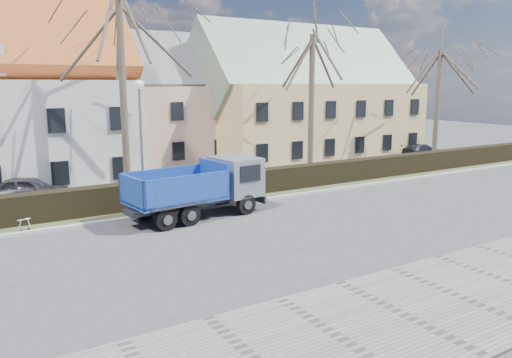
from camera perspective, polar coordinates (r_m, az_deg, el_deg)
ground at (r=20.32m, az=-1.69°, el=-6.35°), size 120.00×120.00×0.00m
sidewalk_near at (r=14.07m, az=16.39°, el=-14.71°), size 80.00×5.00×0.08m
curb_far at (r=24.25m, az=-7.10°, el=-3.42°), size 80.00×0.30×0.12m
grass_strip at (r=25.68m, az=-8.58°, el=-2.68°), size 80.00×3.00×0.10m
hedge at (r=25.37m, az=-8.45°, el=-1.46°), size 60.00×0.90×1.30m
building_pink at (r=39.35m, az=-11.27°, el=7.72°), size 10.80×8.80×8.00m
building_yellow at (r=42.49m, az=5.71°, el=8.43°), size 18.80×10.80×8.50m
tree_1 at (r=26.48m, az=-15.03°, el=11.18°), size 9.20×9.20×12.65m
tree_2 at (r=32.06m, az=6.36°, el=9.88°), size 8.00×8.00×11.00m
tree_3 at (r=40.54m, az=20.07°, el=9.10°), size 7.60×7.60×10.45m
dump_truck at (r=22.61m, az=-7.30°, el=-1.17°), size 6.90×3.26×2.66m
streetlight at (r=25.31m, az=-12.96°, el=4.05°), size 0.49×0.49×6.26m
cart_frame at (r=22.40m, az=-25.44°, el=-4.89°), size 0.82×0.60×0.67m
parked_car_a at (r=28.02m, az=-24.56°, el=-1.10°), size 4.31×3.12×1.36m
parked_car_b at (r=43.77m, az=18.43°, el=3.12°), size 3.74×1.52×1.09m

